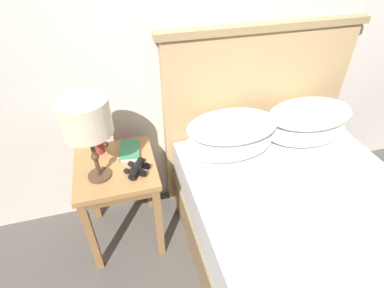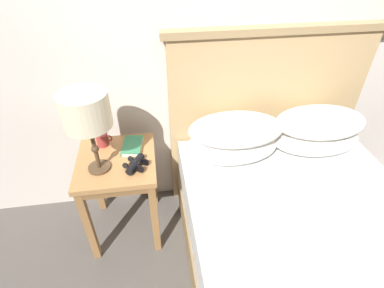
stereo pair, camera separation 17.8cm
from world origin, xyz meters
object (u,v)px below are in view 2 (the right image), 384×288
at_px(table_lamp, 86,112).
at_px(coffee_mug, 103,139).
at_px(nightstand, 118,171).
at_px(binoculars_pair, 136,164).
at_px(bed, 307,251).
at_px(book_on_nightstand, 132,146).

height_order(table_lamp, coffee_mug, table_lamp).
distance_m(nightstand, table_lamp, 0.50).
distance_m(nightstand, binoculars_pair, 0.20).
height_order(nightstand, coffee_mug, coffee_mug).
bearing_deg(coffee_mug, bed, -33.82).
xyz_separation_m(nightstand, coffee_mug, (-0.08, 0.16, 0.14)).
distance_m(nightstand, bed, 1.20).
relative_size(bed, table_lamp, 4.07).
xyz_separation_m(table_lamp, binoculars_pair, (0.21, -0.02, -0.36)).
distance_m(bed, coffee_mug, 1.39).
distance_m(bed, binoculars_pair, 1.09).
bearing_deg(bed, coffee_mug, 146.18).
bearing_deg(nightstand, binoculars_pair, -36.67).
relative_size(bed, binoculars_pair, 12.36).
xyz_separation_m(nightstand, book_on_nightstand, (0.10, 0.10, 0.12)).
bearing_deg(book_on_nightstand, coffee_mug, 162.65).
relative_size(bed, coffee_mug, 19.38).
bearing_deg(coffee_mug, book_on_nightstand, -17.35).
distance_m(nightstand, coffee_mug, 0.23).
bearing_deg(table_lamp, bed, -24.83).
xyz_separation_m(table_lamp, coffee_mug, (0.00, 0.23, -0.34)).
distance_m(bed, table_lamp, 1.41).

